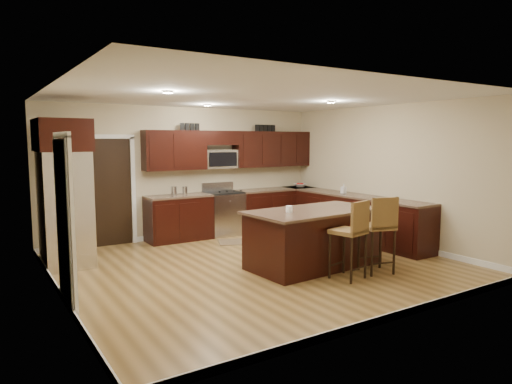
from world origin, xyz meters
TOP-DOWN VIEW (x-y plane):
  - floor at (0.00, 0.00)m, footprint 6.00×6.00m
  - ceiling at (0.00, 0.00)m, footprint 6.00×6.00m
  - wall_back at (0.00, 2.75)m, footprint 6.00×0.00m
  - wall_left at (-3.00, 0.00)m, footprint 0.00×5.50m
  - wall_right at (3.00, 0.00)m, footprint 0.00×5.50m
  - base_cabinets at (1.90, 1.45)m, footprint 4.02×3.96m
  - upper_cabinets at (1.04, 2.58)m, footprint 4.00×0.33m
  - range at (0.68, 2.45)m, footprint 0.76×0.64m
  - microwave at (0.68, 2.60)m, footprint 0.76×0.31m
  - doorway at (-1.65, 2.73)m, footprint 0.85×0.03m
  - pantry_door at (-2.98, -0.30)m, footprint 0.03×0.80m
  - letter_decor at (0.90, 2.58)m, footprint 2.20×0.03m
  - island at (0.72, -0.52)m, footprint 2.26×1.29m
  - stool_mid at (0.73, -1.36)m, footprint 0.52×0.52m
  - stool_right at (1.29, -1.36)m, footprint 0.54×0.54m
  - refrigerator at (-2.62, 1.67)m, footprint 0.79×0.98m
  - floor_mat at (0.60, 1.63)m, footprint 1.00×0.84m
  - fruit_bowl at (2.75, 2.45)m, footprint 0.39×0.39m
  - soap_bottle at (2.70, 0.92)m, footprint 0.09×0.09m
  - canister_tall at (-0.44, 2.45)m, footprint 0.12×0.12m
  - canister_short at (-0.21, 2.45)m, footprint 0.11×0.11m
  - island_jar at (0.22, -0.52)m, footprint 0.10×0.10m

SIDE VIEW (x-z plane):
  - floor at x=0.00m, z-range 0.00..0.00m
  - floor_mat at x=0.60m, z-range 0.00..0.01m
  - island at x=0.72m, z-range -0.03..0.89m
  - base_cabinets at x=1.90m, z-range 0.00..0.92m
  - range at x=0.68m, z-range -0.08..1.03m
  - stool_mid at x=0.73m, z-range 0.14..1.30m
  - stool_right at x=1.29m, z-range 0.15..1.33m
  - fruit_bowl at x=2.75m, z-range 0.92..0.99m
  - island_jar at x=0.22m, z-range 0.92..1.02m
  - canister_short at x=-0.21m, z-range 0.92..1.09m
  - canister_tall at x=-0.44m, z-range 0.92..1.10m
  - soap_bottle at x=2.70m, z-range 0.92..1.12m
  - pantry_door at x=-2.98m, z-range 0.00..2.04m
  - doorway at x=-1.65m, z-range 0.00..2.06m
  - refrigerator at x=-2.62m, z-range 0.03..2.38m
  - wall_back at x=0.00m, z-range -1.65..4.35m
  - wall_left at x=-3.00m, z-range -1.40..4.10m
  - wall_right at x=3.00m, z-range -1.40..4.10m
  - microwave at x=0.68m, z-range 1.42..1.82m
  - upper_cabinets at x=1.04m, z-range 1.44..2.24m
  - letter_decor at x=0.90m, z-range 2.22..2.37m
  - ceiling at x=0.00m, z-range 2.70..2.70m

